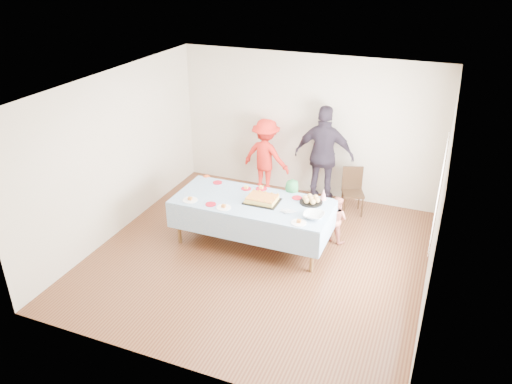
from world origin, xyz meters
TOP-DOWN VIEW (x-y plane):
  - ground at (0.00, 0.00)m, footprint 5.00×5.00m
  - room_walls at (0.05, 0.00)m, footprint 5.04×5.04m
  - party_table at (-0.23, 0.31)m, footprint 2.50×1.10m
  - birthday_cake at (-0.08, 0.33)m, footprint 0.53×0.41m
  - rolls_tray at (0.65, 0.59)m, footprint 0.36×0.36m
  - punch_bowl at (0.82, 0.14)m, footprint 0.31×0.31m
  - party_hat at (0.79, 0.77)m, footprint 0.11×0.11m
  - fork_pile at (0.41, 0.15)m, footprint 0.24×0.18m
  - plate_red_far_a at (-1.03, 0.70)m, footprint 0.16×0.16m
  - plate_red_far_b at (-0.49, 0.67)m, footprint 0.17×0.17m
  - plate_red_far_c at (-0.26, 0.76)m, footprint 0.19×0.19m
  - plate_red_far_d at (0.39, 0.66)m, footprint 0.16×0.16m
  - plate_red_near at (-0.79, -0.05)m, footprint 0.17×0.17m
  - plate_white_left at (-1.15, -0.05)m, footprint 0.24×0.24m
  - plate_white_mid at (-0.55, -0.08)m, footprint 0.23×0.23m
  - plate_white_right at (0.66, -0.10)m, footprint 0.23×0.23m
  - dining_chair at (1.03, 2.01)m, footprint 0.48×0.48m
  - toddler_left at (-1.34, 0.90)m, footprint 0.33×0.27m
  - toddler_mid at (0.23, 0.90)m, footprint 0.54×0.43m
  - toddler_right at (1.00, 0.90)m, footprint 0.47×0.43m
  - adult_left at (-0.72, 2.20)m, footprint 1.03×0.69m
  - adult_right at (0.42, 2.20)m, footprint 1.12×0.51m

SIDE VIEW (x-z plane):
  - ground at x=0.00m, z-range 0.00..0.00m
  - toddler_right at x=1.00m, z-range 0.00..0.80m
  - toddler_left at x=-1.34m, z-range 0.00..0.80m
  - dining_chair at x=1.03m, z-range 0.05..0.90m
  - toddler_mid at x=0.23m, z-range 0.00..0.96m
  - party_table at x=-0.23m, z-range 0.33..1.11m
  - adult_left at x=-0.72m, z-range 0.00..1.49m
  - plate_red_far_a at x=-1.03m, z-range 0.78..0.79m
  - plate_red_far_b at x=-0.49m, z-range 0.78..0.79m
  - plate_red_far_c at x=-0.26m, z-range 0.78..0.79m
  - plate_red_far_d at x=0.39m, z-range 0.78..0.79m
  - plate_red_near at x=-0.79m, z-range 0.78..0.79m
  - plate_white_left at x=-1.15m, z-range 0.78..0.79m
  - plate_white_mid at x=-0.55m, z-range 0.78..0.79m
  - plate_white_right at x=0.66m, z-range 0.78..0.79m
  - fork_pile at x=0.41m, z-range 0.78..0.85m
  - punch_bowl at x=0.82m, z-range 0.78..0.86m
  - birthday_cake at x=-0.08m, z-range 0.78..0.87m
  - rolls_tray at x=0.65m, z-range 0.77..0.88m
  - party_hat at x=0.79m, z-range 0.78..0.96m
  - adult_right at x=0.42m, z-range 0.00..1.87m
  - room_walls at x=0.05m, z-range 0.41..3.13m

